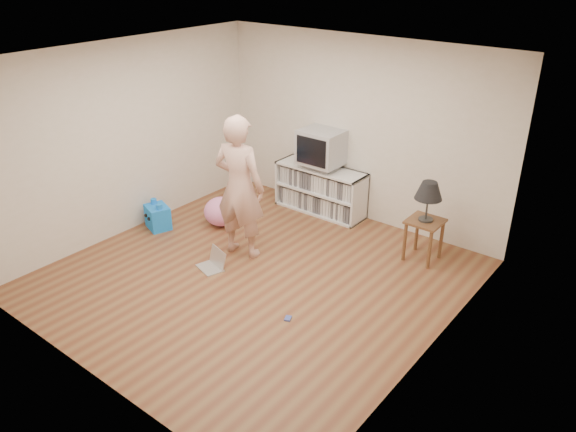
% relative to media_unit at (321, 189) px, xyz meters
% --- Properties ---
extents(ground, '(4.50, 4.50, 0.00)m').
position_rel_media_unit_xyz_m(ground, '(0.46, -2.04, -0.35)').
color(ground, brown).
rests_on(ground, ground).
extents(walls, '(4.52, 4.52, 2.60)m').
position_rel_media_unit_xyz_m(walls, '(0.46, -2.04, 0.95)').
color(walls, beige).
rests_on(walls, ground).
extents(ceiling, '(4.50, 4.50, 0.01)m').
position_rel_media_unit_xyz_m(ceiling, '(0.46, -2.04, 2.25)').
color(ceiling, white).
rests_on(ceiling, walls).
extents(media_unit, '(1.40, 0.45, 0.70)m').
position_rel_media_unit_xyz_m(media_unit, '(0.00, 0.00, 0.00)').
color(media_unit, white).
rests_on(media_unit, ground).
extents(dvd_deck, '(0.45, 0.35, 0.07)m').
position_rel_media_unit_xyz_m(dvd_deck, '(-0.00, -0.02, 0.39)').
color(dvd_deck, gray).
rests_on(dvd_deck, media_unit).
extents(crt_tv, '(0.60, 0.53, 0.50)m').
position_rel_media_unit_xyz_m(crt_tv, '(-0.00, -0.02, 0.67)').
color(crt_tv, '#A9A9AE').
rests_on(crt_tv, dvd_deck).
extents(side_table, '(0.42, 0.42, 0.55)m').
position_rel_media_unit_xyz_m(side_table, '(1.85, -0.39, 0.07)').
color(side_table, brown).
rests_on(side_table, ground).
extents(table_lamp, '(0.34, 0.34, 0.52)m').
position_rel_media_unit_xyz_m(table_lamp, '(1.85, -0.39, 0.59)').
color(table_lamp, '#333333').
rests_on(table_lamp, side_table).
extents(person, '(0.75, 0.57, 1.86)m').
position_rel_media_unit_xyz_m(person, '(-0.07, -1.69, 0.58)').
color(person, '#DBA895').
rests_on(person, ground).
extents(laptop, '(0.40, 0.36, 0.23)m').
position_rel_media_unit_xyz_m(laptop, '(-0.09, -2.19, -0.29)').
color(laptop, silver).
rests_on(laptop, ground).
extents(playing_cards, '(0.09, 0.11, 0.02)m').
position_rel_media_unit_xyz_m(playing_cards, '(1.31, -2.47, -0.34)').
color(playing_cards, '#4152AF').
rests_on(playing_cards, ground).
extents(plush_blue, '(0.43, 0.38, 0.41)m').
position_rel_media_unit_xyz_m(plush_blue, '(-1.49, -1.90, -0.18)').
color(plush_blue, '#107AFF').
rests_on(plush_blue, ground).
extents(plush_pink, '(0.61, 0.61, 0.41)m').
position_rel_media_unit_xyz_m(plush_pink, '(-0.86, -1.27, -0.14)').
color(plush_pink, pink).
rests_on(plush_pink, ground).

